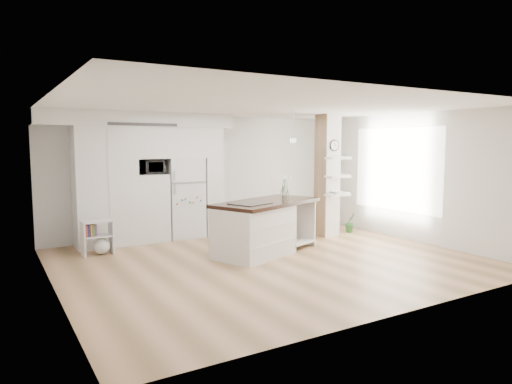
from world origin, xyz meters
TOP-DOWN VIEW (x-y plane):
  - floor at (0.00, 0.00)m, footprint 7.00×6.00m
  - room at (0.00, 0.00)m, footprint 7.04×6.04m
  - cabinet_wall at (-1.45, 2.67)m, footprint 4.00×0.71m
  - refrigerator at (-0.53, 2.68)m, footprint 0.78×0.69m
  - column at (2.38, 1.13)m, footprint 0.69×0.90m
  - window at (3.48, 0.30)m, footprint 0.00×2.40m
  - pendant_light at (1.70, 0.15)m, footprint 0.12×0.12m
  - kitchen_island at (0.04, 0.43)m, footprint 2.41×1.77m
  - bookshelf at (-2.51, 1.96)m, footprint 0.56×0.35m
  - floor_plant_a at (3.00, 1.21)m, footprint 0.27×0.23m
  - floor_plant_b at (2.76, 2.27)m, footprint 0.35×0.35m
  - microwave at (-1.27, 2.62)m, footprint 0.54×0.37m
  - shelf_plant at (2.63, 1.30)m, footprint 0.27×0.23m
  - decor_bowl at (2.30, 0.90)m, footprint 0.22×0.22m

SIDE VIEW (x-z plane):
  - floor at x=0.00m, z-range -0.01..0.01m
  - floor_plant_a at x=3.00m, z-range 0.00..0.46m
  - floor_plant_b at x=2.76m, z-range 0.00..0.49m
  - bookshelf at x=-2.51m, z-range -0.04..0.61m
  - kitchen_island at x=0.04m, z-range -0.27..1.29m
  - refrigerator at x=-0.53m, z-range 0.00..1.75m
  - decor_bowl at x=2.30m, z-range 0.98..1.03m
  - column at x=2.38m, z-range 0.00..2.70m
  - window at x=3.48m, z-range 0.30..2.70m
  - cabinet_wall at x=-1.45m, z-range 0.16..2.86m
  - shelf_plant at x=2.63m, z-range 1.38..1.67m
  - microwave at x=-1.27m, z-range 1.42..1.72m
  - room at x=0.00m, z-range 0.50..3.22m
  - pendant_light at x=1.70m, z-range 2.07..2.17m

